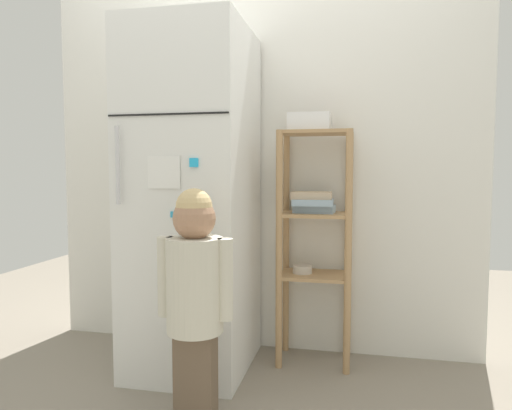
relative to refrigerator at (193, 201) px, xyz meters
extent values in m
plane|color=gray|center=(0.28, -0.02, -0.90)|extent=(6.00, 6.00, 0.00)
cube|color=silver|center=(0.28, 0.36, 0.25)|extent=(2.57, 0.03, 2.31)
cube|color=white|center=(0.00, 0.00, 0.00)|extent=(0.60, 0.67, 1.81)
cube|color=black|center=(0.00, -0.34, 0.42)|extent=(0.59, 0.01, 0.01)
cylinder|color=silver|center=(-0.24, -0.36, 0.19)|extent=(0.02, 0.02, 0.37)
cube|color=white|center=(-0.02, -0.34, 0.16)|extent=(0.16, 0.01, 0.15)
cube|color=#55D635|center=(0.01, -0.34, -0.35)|extent=(0.04, 0.01, 0.04)
cube|color=#24B4F1|center=(0.13, -0.34, 0.20)|extent=(0.04, 0.02, 0.04)
cube|color=#35A0CE|center=(0.03, -0.34, -0.04)|extent=(0.03, 0.01, 0.03)
cube|color=#20ABE7|center=(0.14, -0.34, -0.34)|extent=(0.03, 0.02, 0.03)
cube|color=brown|center=(0.22, -0.58, -0.70)|extent=(0.16, 0.10, 0.41)
cylinder|color=beige|center=(0.22, -0.58, -0.30)|extent=(0.23, 0.23, 0.39)
sphere|color=beige|center=(0.22, -0.51, -0.12)|extent=(0.10, 0.10, 0.10)
sphere|color=#A87A5B|center=(0.22, -0.58, -0.03)|extent=(0.17, 0.17, 0.17)
sphere|color=tan|center=(0.22, -0.58, 0.02)|extent=(0.15, 0.15, 0.15)
cylinder|color=beige|center=(0.09, -0.58, -0.27)|extent=(0.07, 0.07, 0.33)
cylinder|color=beige|center=(0.34, -0.58, -0.27)|extent=(0.07, 0.07, 0.33)
cylinder|color=tan|center=(0.46, 0.07, -0.26)|extent=(0.04, 0.04, 1.28)
cylinder|color=tan|center=(0.82, 0.07, -0.26)|extent=(0.04, 0.04, 1.28)
cylinder|color=tan|center=(0.46, 0.32, -0.26)|extent=(0.04, 0.04, 1.28)
cylinder|color=tan|center=(0.82, 0.32, -0.26)|extent=(0.04, 0.04, 1.28)
cube|color=tan|center=(0.64, 0.19, 0.37)|extent=(0.38, 0.27, 0.02)
cube|color=tan|center=(0.64, 0.19, -0.08)|extent=(0.38, 0.27, 0.02)
cube|color=tan|center=(0.64, 0.19, -0.42)|extent=(0.38, 0.27, 0.02)
cube|color=#99B2C6|center=(0.63, 0.21, -0.05)|extent=(0.23, 0.17, 0.04)
cube|color=#99B2C6|center=(0.63, 0.17, -0.01)|extent=(0.22, 0.16, 0.03)
cube|color=#C6AD8E|center=(0.62, 0.20, 0.03)|extent=(0.22, 0.16, 0.04)
cylinder|color=beige|center=(0.57, 0.19, -0.39)|extent=(0.11, 0.11, 0.04)
cube|color=white|center=(0.60, 0.19, 0.38)|extent=(0.22, 0.18, 0.01)
cube|color=white|center=(0.60, 0.10, 0.42)|extent=(0.22, 0.01, 0.09)
cube|color=white|center=(0.60, 0.28, 0.42)|extent=(0.22, 0.01, 0.09)
cube|color=white|center=(0.49, 0.19, 0.42)|extent=(0.01, 0.18, 0.09)
cube|color=white|center=(0.71, 0.19, 0.42)|extent=(0.01, 0.18, 0.09)
sphere|color=#C63E25|center=(0.64, 0.17, 0.41)|extent=(0.06, 0.06, 0.06)
sphere|color=red|center=(0.63, 0.20, 0.42)|extent=(0.07, 0.07, 0.07)
sphere|color=orange|center=(0.60, 0.22, 0.41)|extent=(0.07, 0.07, 0.07)
camera|label=1|loc=(0.86, -2.35, 0.16)|focal=32.53mm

